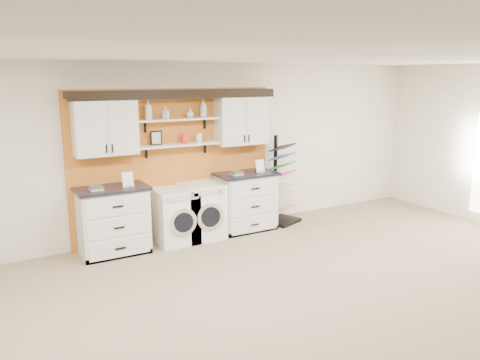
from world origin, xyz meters
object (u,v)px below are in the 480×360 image
washer (175,216)px  sample_rack (282,195)px  base_cabinet_right (246,201)px  base_cabinet_left (113,221)px  dryer (201,211)px

washer → sample_rack: (2.05, 0.04, 0.08)m
base_cabinet_right → base_cabinet_left: bearing=-180.0°
base_cabinet_right → washer: size_ratio=1.18×
base_cabinet_left → sample_rack: bearing=0.6°
base_cabinet_right → washer: (-1.29, -0.00, -0.06)m
base_cabinet_right → sample_rack: bearing=2.4°
base_cabinet_left → base_cabinet_right: 2.26m
base_cabinet_right → dryer: (-0.84, -0.00, -0.05)m
base_cabinet_left → dryer: bearing=-0.1°
base_cabinet_right → sample_rack: size_ratio=0.65×
base_cabinet_right → sample_rack: 0.76m
base_cabinet_right → dryer: size_ratio=1.13×
base_cabinet_right → sample_rack: sample_rack is taller
base_cabinet_right → washer: bearing=-179.9°
washer → base_cabinet_right: bearing=0.1°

